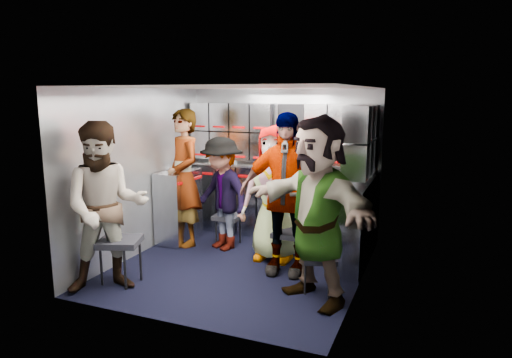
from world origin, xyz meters
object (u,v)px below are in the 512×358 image
at_px(jump_seat_near_left, 120,244).
at_px(attendant_arc_b, 222,194).
at_px(jump_seat_near_right, 320,260).
at_px(attendant_arc_c, 275,193).
at_px(attendant_arc_e, 317,210).
at_px(jump_seat_mid_left, 228,218).
at_px(attendant_standing, 184,178).
at_px(jump_seat_mid_right, 290,236).
at_px(attendant_arc_a, 106,208).
at_px(attendant_arc_d, 285,194).
at_px(jump_seat_center, 279,225).

bearing_deg(jump_seat_near_left, attendant_arc_b, 70.11).
bearing_deg(jump_seat_near_right, attendant_arc_c, 135.27).
xyz_separation_m(attendant_arc_c, attendant_arc_e, (0.77, -0.95, 0.09)).
relative_size(jump_seat_mid_left, attendant_standing, 0.23).
xyz_separation_m(jump_seat_mid_right, attendant_arc_a, (-1.55, -1.31, 0.50)).
bearing_deg(jump_seat_mid_right, attendant_arc_d, -90.00).
xyz_separation_m(jump_seat_near_right, attendant_standing, (-2.10, 0.85, 0.57)).
distance_m(jump_seat_mid_left, attendant_arc_d, 1.34).
distance_m(jump_seat_mid_left, attendant_arc_c, 0.94).
distance_m(jump_seat_near_left, jump_seat_near_right, 2.14).
xyz_separation_m(jump_seat_center, attendant_arc_b, (-0.77, -0.08, 0.36)).
distance_m(attendant_standing, attendant_arc_b, 0.58).
height_order(attendant_arc_b, attendant_arc_d, attendant_arc_d).
bearing_deg(jump_seat_mid_left, attendant_standing, -160.61).
height_order(attendant_standing, attendant_arc_b, attendant_standing).
bearing_deg(attendant_arc_c, jump_seat_near_left, -135.48).
bearing_deg(jump_seat_near_right, attendant_arc_d, 142.67).
height_order(jump_seat_mid_left, attendant_standing, attendant_standing).
relative_size(jump_seat_mid_right, attendant_arc_e, 0.24).
distance_m(attendant_arc_c, attendant_arc_e, 1.22).
distance_m(attendant_arc_a, attendant_arc_d, 1.92).
relative_size(jump_seat_near_left, attendant_arc_a, 0.30).
xyz_separation_m(attendant_standing, attendant_arc_e, (2.10, -1.03, 0.00)).
distance_m(jump_seat_center, attendant_arc_e, 1.47).
height_order(jump_seat_center, attendant_arc_c, attendant_arc_c).
relative_size(attendant_arc_a, attendant_arc_c, 1.06).
bearing_deg(jump_seat_mid_left, attendant_arc_b, -90.00).
distance_m(jump_seat_near_right, attendant_arc_e, 0.60).
xyz_separation_m(jump_seat_mid_right, attendant_arc_e, (0.51, -0.75, 0.54)).
height_order(jump_seat_mid_left, attendant_arc_e, attendant_arc_e).
xyz_separation_m(attendant_standing, attendant_arc_c, (1.33, -0.09, -0.09)).
bearing_deg(attendant_arc_c, attendant_arc_b, 171.06).
height_order(attendant_arc_c, attendant_arc_e, attendant_arc_e).
height_order(jump_seat_mid_left, attendant_arc_c, attendant_arc_c).
relative_size(attendant_standing, attendant_arc_d, 1.00).
bearing_deg(jump_seat_mid_left, attendant_arc_d, -32.52).
bearing_deg(jump_seat_center, jump_seat_mid_left, 172.48).
bearing_deg(attendant_arc_b, attendant_standing, -152.58).
distance_m(attendant_standing, attendant_arc_d, 1.66).
bearing_deg(attendant_arc_d, attendant_standing, 160.36).
distance_m(jump_seat_center, attendant_arc_b, 0.85).
xyz_separation_m(jump_seat_near_left, attendant_arc_b, (0.52, 1.43, 0.30)).
relative_size(attendant_arc_d, attendant_arc_e, 1.00).
distance_m(jump_seat_center, attendant_arc_a, 2.18).
bearing_deg(attendant_arc_e, attendant_arc_b, 179.06).
bearing_deg(jump_seat_center, attendant_arc_e, -55.53).
distance_m(jump_seat_mid_left, jump_seat_center, 0.78).
distance_m(jump_seat_near_right, attendant_standing, 2.33).
bearing_deg(attendant_arc_a, attendant_arc_b, 34.03).
bearing_deg(attendant_arc_d, jump_seat_center, 111.92).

